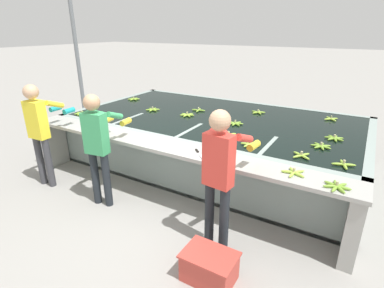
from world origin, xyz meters
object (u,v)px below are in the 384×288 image
(worker_2, at_px, (220,169))
(crate, at_px, (209,267))
(worker_0, at_px, (40,127))
(banana_bunch_floating_11, at_px, (82,113))
(banana_bunch_floating_1, at_px, (258,112))
(banana_bunch_floating_4, at_px, (321,146))
(banana_bunch_floating_2, at_px, (229,135))
(banana_bunch_ledge_1, at_px, (294,172))
(banana_bunch_floating_12, at_px, (153,110))
(banana_bunch_floating_0, at_px, (187,115))
(banana_bunch_floating_9, at_px, (334,138))
(banana_bunch_floating_7, at_px, (331,119))
(banana_bunch_floating_10, at_px, (250,144))
(banana_bunch_ledge_0, at_px, (337,186))
(banana_bunch_floating_5, at_px, (198,110))
(banana_bunch_floating_13, at_px, (344,164))
(worker_1, at_px, (98,141))
(banana_bunch_floating_3, at_px, (134,99))
(support_post_left, at_px, (79,66))
(knife_0, at_px, (199,153))
(banana_bunch_floating_8, at_px, (301,155))
(banana_bunch_floating_6, at_px, (235,123))

(worker_2, relative_size, crate, 3.08)
(worker_0, xyz_separation_m, banana_bunch_floating_11, (-0.31, 1.07, -0.08))
(banana_bunch_floating_1, xyz_separation_m, banana_bunch_floating_4, (1.34, -1.27, -0.00))
(banana_bunch_floating_2, relative_size, banana_bunch_ledge_1, 1.02)
(banana_bunch_floating_11, relative_size, banana_bunch_floating_12, 1.00)
(banana_bunch_floating_0, xyz_separation_m, banana_bunch_floating_9, (2.55, 0.03, 0.00))
(banana_bunch_floating_7, distance_m, banana_bunch_floating_9, 1.08)
(worker_0, distance_m, banana_bunch_floating_0, 2.50)
(crate, bearing_deg, banana_bunch_floating_0, 125.82)
(banana_bunch_floating_10, distance_m, banana_bunch_ledge_0, 1.38)
(banana_bunch_floating_7, relative_size, banana_bunch_floating_12, 0.81)
(banana_bunch_floating_11, bearing_deg, banana_bunch_ledge_1, -6.87)
(banana_bunch_floating_11, distance_m, banana_bunch_ledge_1, 4.12)
(banana_bunch_floating_5, height_order, banana_bunch_floating_13, same)
(worker_0, bearing_deg, banana_bunch_ledge_0, 6.44)
(banana_bunch_floating_11, bearing_deg, banana_bunch_floating_5, 36.82)
(worker_1, bearing_deg, banana_bunch_floating_10, 31.65)
(banana_bunch_floating_5, bearing_deg, crate, -58.42)
(banana_bunch_floating_0, height_order, banana_bunch_floating_10, same)
(banana_bunch_floating_5, bearing_deg, banana_bunch_floating_13, -25.48)
(banana_bunch_floating_3, relative_size, banana_bunch_floating_4, 1.01)
(banana_bunch_floating_0, xyz_separation_m, banana_bunch_floating_7, (2.37, 1.10, 0.00))
(banana_bunch_floating_11, height_order, crate, banana_bunch_floating_11)
(crate, bearing_deg, banana_bunch_ledge_1, 63.50)
(banana_bunch_floating_7, height_order, support_post_left, support_post_left)
(worker_1, height_order, banana_bunch_floating_4, worker_1)
(banana_bunch_floating_9, bearing_deg, banana_bunch_floating_0, -179.36)
(banana_bunch_floating_7, height_order, banana_bunch_floating_10, same)
(banana_bunch_floating_13, bearing_deg, banana_bunch_floating_2, 170.69)
(banana_bunch_floating_2, xyz_separation_m, knife_0, (-0.06, -0.83, -0.01))
(banana_bunch_floating_8, height_order, crate, banana_bunch_floating_8)
(worker_1, xyz_separation_m, banana_bunch_ledge_0, (3.01, 0.43, -0.06))
(banana_bunch_ledge_0, distance_m, banana_bunch_ledge_1, 0.47)
(banana_bunch_floating_6, relative_size, banana_bunch_floating_11, 1.00)
(banana_bunch_ledge_1, bearing_deg, worker_0, -171.36)
(worker_0, bearing_deg, banana_bunch_floating_5, 58.24)
(worker_2, relative_size, banana_bunch_floating_7, 7.41)
(banana_bunch_ledge_1, bearing_deg, banana_bunch_floating_0, 148.02)
(banana_bunch_floating_5, bearing_deg, banana_bunch_floating_1, 22.88)
(worker_2, xyz_separation_m, banana_bunch_ledge_0, (1.13, 0.43, -0.09))
(banana_bunch_floating_4, height_order, banana_bunch_floating_13, same)
(banana_bunch_floating_12, relative_size, crate, 0.51)
(banana_bunch_floating_9, bearing_deg, support_post_left, 178.17)
(banana_bunch_floating_2, relative_size, banana_bunch_floating_4, 1.00)
(banana_bunch_floating_0, xyz_separation_m, banana_bunch_floating_11, (-1.79, -0.94, 0.00))
(banana_bunch_ledge_1, bearing_deg, support_post_left, 163.12)
(banana_bunch_floating_7, distance_m, banana_bunch_floating_13, 2.04)
(banana_bunch_floating_8, relative_size, banana_bunch_floating_11, 0.90)
(worker_2, xyz_separation_m, banana_bunch_floating_10, (-0.06, 1.12, -0.10))
(banana_bunch_floating_8, bearing_deg, banana_bunch_ledge_0, -52.95)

